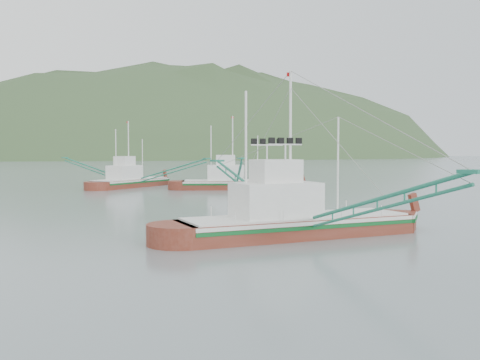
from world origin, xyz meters
TOP-DOWN VIEW (x-y plane):
  - ground at (0.00, 0.00)m, footprint 1200.00×1200.00m
  - main_boat at (-1.78, -2.83)m, footprint 16.00×27.84m
  - bg_boat_far at (8.35, 48.35)m, footprint 17.50×25.00m
  - bg_boat_right at (19.01, 35.14)m, footprint 18.98×25.92m
  - headland_right at (240.00, 430.00)m, footprint 684.00×432.00m

SIDE VIEW (x-z plane):
  - ground at x=0.00m, z-range 0.00..0.00m
  - headland_right at x=240.00m, z-range -153.00..153.00m
  - main_boat at x=-1.78m, z-range -3.72..7.66m
  - bg_boat_far at x=8.35m, z-range -3.18..7.75m
  - bg_boat_right at x=19.01m, z-range -3.31..8.11m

